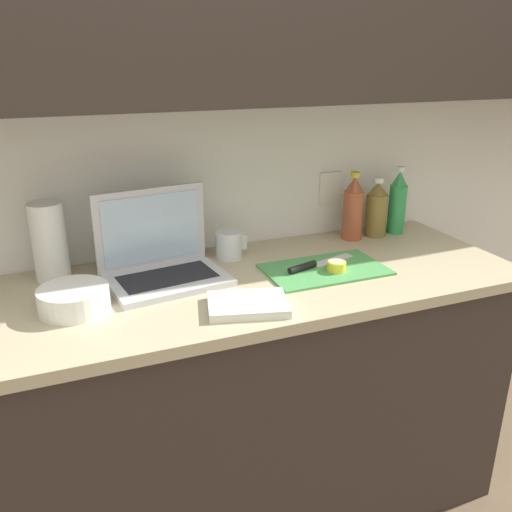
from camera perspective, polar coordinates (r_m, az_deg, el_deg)
ground_plane at (r=2.19m, az=-4.47°, el=-25.32°), size 12.00×12.00×0.00m
wall_back at (r=1.77m, az=-8.63°, el=20.06°), size 5.20×0.38×2.60m
counter_unit at (r=1.88m, az=-5.47°, el=-15.57°), size 2.05×0.65×0.90m
laptop at (r=1.72m, az=-9.98°, el=-0.25°), size 0.39×0.30×0.27m
cutting_board at (r=1.78m, az=7.26°, el=-1.41°), size 0.39×0.24×0.01m
knife at (r=1.78m, az=5.73°, el=-0.98°), size 0.27×0.11×0.02m
lemon_half_cut at (r=1.76m, az=8.46°, el=-1.04°), size 0.06×0.06×0.03m
bottle_green_soda at (r=2.07m, az=10.17°, el=4.90°), size 0.08×0.08×0.26m
bottle_oil_tall at (r=2.13m, az=12.55°, el=4.78°), size 0.08×0.08×0.23m
bottle_water_clear at (r=2.18m, az=14.66°, el=5.42°), size 0.07×0.07×0.26m
measuring_cup at (r=1.86m, az=-2.86°, el=1.19°), size 0.11×0.09×0.10m
bowl_white at (r=1.57m, az=-18.62°, el=-4.32°), size 0.19×0.19×0.07m
paper_towel_roll at (r=1.78m, az=-20.93°, el=1.40°), size 0.10×0.10×0.25m
dish_towel at (r=1.51m, az=-0.87°, el=-5.13°), size 0.25×0.21×0.02m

